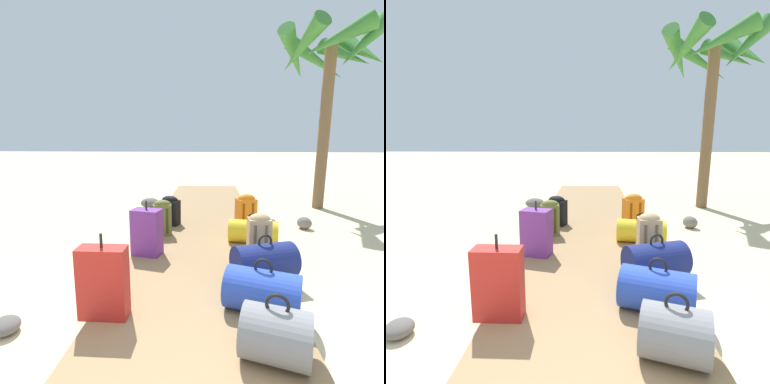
{
  "view_description": "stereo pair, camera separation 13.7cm",
  "coord_description": "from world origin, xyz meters",
  "views": [
    {
      "loc": [
        0.12,
        -1.12,
        1.58
      ],
      "look_at": [
        -0.24,
        4.57,
        0.55
      ],
      "focal_mm": 28.0,
      "sensor_mm": 36.0,
      "label": 1
    },
    {
      "loc": [
        -0.02,
        -1.13,
        1.58
      ],
      "look_at": [
        -0.24,
        4.57,
        0.55
      ],
      "focal_mm": 28.0,
      "sensor_mm": 36.0,
      "label": 2
    }
  ],
  "objects": [
    {
      "name": "duffel_bag_grey",
      "position": [
        0.57,
        0.73,
        0.27
      ],
      "size": [
        0.55,
        0.5,
        0.49
      ],
      "color": "slate",
      "rests_on": "boardwalk"
    },
    {
      "name": "backpack_olive",
      "position": [
        -0.63,
        3.36,
        0.37
      ],
      "size": [
        0.31,
        0.24,
        0.56
      ],
      "color": "olive",
      "rests_on": "boardwalk"
    },
    {
      "name": "rock_right_far",
      "position": [
        1.24,
        4.32,
        0.05
      ],
      "size": [
        0.22,
        0.21,
        0.11
      ],
      "primitive_type": "ellipsoid",
      "rotation": [
        0.0,
        0.0,
        2.69
      ],
      "color": "slate",
      "rests_on": "ground"
    },
    {
      "name": "rock_left_near",
      "position": [
        -1.27,
        5.53,
        0.11
      ],
      "size": [
        0.59,
        0.56,
        0.22
      ],
      "primitive_type": "ellipsoid",
      "rotation": [
        0.0,
        0.0,
        1.11
      ],
      "color": "#5B5651",
      "rests_on": "ground"
    },
    {
      "name": "duffel_bag_blue",
      "position": [
        0.57,
        1.31,
        0.27
      ],
      "size": [
        0.72,
        0.57,
        0.49
      ],
      "color": "#2847B7",
      "rests_on": "boardwalk"
    },
    {
      "name": "boardwalk",
      "position": [
        0.0,
        4.15,
        0.04
      ],
      "size": [
        1.81,
        8.31,
        0.08
      ],
      "primitive_type": "cube",
      "color": "#9E7A51",
      "rests_on": "ground"
    },
    {
      "name": "duffel_bag_navy",
      "position": [
        0.7,
        1.96,
        0.27
      ],
      "size": [
        0.74,
        0.57,
        0.5
      ],
      "color": "navy",
      "rests_on": "boardwalk"
    },
    {
      "name": "rock_left_far",
      "position": [
        -1.56,
        1.0,
        0.06
      ],
      "size": [
        0.33,
        0.33,
        0.12
      ],
      "primitive_type": "ellipsoid",
      "rotation": [
        0.0,
        0.0,
        0.52
      ],
      "color": "#5B5651",
      "rests_on": "ground"
    },
    {
      "name": "backpack_orange",
      "position": [
        0.69,
        3.64,
        0.4
      ],
      "size": [
        0.36,
        0.28,
        0.61
      ],
      "color": "orange",
      "rests_on": "boardwalk"
    },
    {
      "name": "ground_plane",
      "position": [
        0.0,
        3.32,
        0.0
      ],
      "size": [
        60.0,
        60.0,
        0.0
      ],
      "primitive_type": "plane",
      "color": "beige"
    },
    {
      "name": "rock_right_near",
      "position": [
        1.77,
        4.08,
        0.11
      ],
      "size": [
        0.33,
        0.35,
        0.21
      ],
      "primitive_type": "ellipsoid",
      "rotation": [
        0.0,
        0.0,
        2.16
      ],
      "color": "slate",
      "rests_on": "ground"
    },
    {
      "name": "backpack_tan",
      "position": [
        0.72,
        2.45,
        0.39
      ],
      "size": [
        0.28,
        0.24,
        0.6
      ],
      "color": "tan",
      "rests_on": "boardwalk"
    },
    {
      "name": "palm_tree_far_right",
      "position": [
        2.58,
        5.72,
        3.16
      ],
      "size": [
        2.22,
        2.23,
        3.95
      ],
      "color": "brown",
      "rests_on": "ground"
    },
    {
      "name": "suitcase_purple",
      "position": [
        -0.7,
        2.55,
        0.38
      ],
      "size": [
        0.41,
        0.31,
        0.72
      ],
      "color": "#6B2D84",
      "rests_on": "boardwalk"
    },
    {
      "name": "duffel_bag_yellow",
      "position": [
        0.73,
        3.09,
        0.25
      ],
      "size": [
        0.74,
        0.43,
        0.44
      ],
      "color": "gold",
      "rests_on": "boardwalk"
    },
    {
      "name": "backpack_black",
      "position": [
        -0.59,
        3.93,
        0.35
      ],
      "size": [
        0.37,
        0.3,
        0.51
      ],
      "color": "black",
      "rests_on": "boardwalk"
    },
    {
      "name": "suitcase_red",
      "position": [
        -0.77,
        1.16,
        0.39
      ],
      "size": [
        0.41,
        0.19,
        0.73
      ],
      "color": "red",
      "rests_on": "boardwalk"
    }
  ]
}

